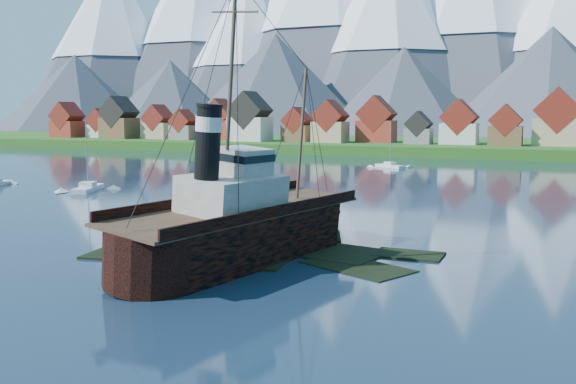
% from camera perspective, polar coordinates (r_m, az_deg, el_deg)
% --- Properties ---
extents(ground, '(1400.00, 1400.00, 0.00)m').
position_cam_1_polar(ground, '(58.86, -4.89, -5.36)').
color(ground, '#15283D').
rests_on(ground, ground).
extents(shoal, '(31.71, 21.24, 1.14)m').
position_cam_1_polar(shoal, '(60.03, -2.41, -5.44)').
color(shoal, black).
rests_on(shoal, ground).
extents(shore_bank, '(600.00, 80.00, 3.20)m').
position_cam_1_polar(shore_bank, '(222.79, 16.01, 3.51)').
color(shore_bank, '#224D16').
rests_on(shore_bank, ground).
extents(seawall, '(600.00, 2.50, 2.00)m').
position_cam_1_polar(seawall, '(185.20, 14.56, 2.90)').
color(seawall, '#3F3D38').
rests_on(seawall, ground).
extents(town, '(250.96, 16.69, 17.30)m').
position_cam_1_polar(town, '(211.71, 6.51, 6.00)').
color(town, maroon).
rests_on(town, ground).
extents(mountains, '(965.00, 340.00, 205.00)m').
position_cam_1_polar(mountains, '(538.28, 20.47, 14.79)').
color(mountains, '#2D333D').
rests_on(mountains, ground).
extents(tugboat_wreck, '(7.10, 30.59, 24.24)m').
position_cam_1_polar(tugboat_wreck, '(56.08, -3.56, -2.80)').
color(tugboat_wreck, black).
rests_on(tugboat_wreck, ground).
extents(sailboat_a, '(6.15, 10.09, 12.10)m').
position_cam_1_polar(sailboat_a, '(109.51, -17.35, 0.24)').
color(sailboat_a, silver).
rests_on(sailboat_a, ground).
extents(sailboat_c, '(8.12, 6.52, 10.84)m').
position_cam_1_polar(sailboat_c, '(151.37, 9.06, 2.26)').
color(sailboat_c, silver).
rests_on(sailboat_c, ground).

